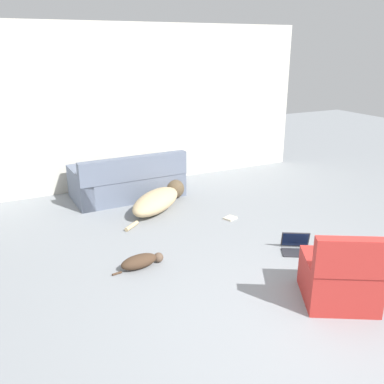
{
  "coord_description": "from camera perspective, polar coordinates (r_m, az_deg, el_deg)",
  "views": [
    {
      "loc": [
        -2.29,
        -2.18,
        2.34
      ],
      "look_at": [
        -0.11,
        2.18,
        0.66
      ],
      "focal_mm": 40.0,
      "sensor_mm": 36.0,
      "label": 1
    }
  ],
  "objects": [
    {
      "name": "wall_back",
      "position": [
        7.42,
        -8.5,
        11.14
      ],
      "size": [
        6.65,
        0.06,
        2.69
      ],
      "color": "beige",
      "rests_on": "ground_plane"
    },
    {
      "name": "dog",
      "position": [
        6.42,
        -4.43,
        -0.98
      ],
      "size": [
        1.36,
        1.16,
        0.3
      ],
      "rotation": [
        0.0,
        0.0,
        0.69
      ],
      "color": "tan",
      "rests_on": "ground_plane"
    },
    {
      "name": "ground_plane",
      "position": [
        3.93,
        16.75,
        -18.44
      ],
      "size": [
        20.0,
        20.0,
        0.0
      ],
      "primitive_type": "plane",
      "color": "gray"
    },
    {
      "name": "side_chair",
      "position": [
        4.35,
        19.14,
        -10.7
      ],
      "size": [
        0.89,
        0.89,
        0.77
      ],
      "rotation": [
        0.0,
        0.0,
        2.62
      ],
      "color": "#B72D28",
      "rests_on": "ground_plane"
    },
    {
      "name": "laptop_open",
      "position": [
        5.3,
        13.65,
        -6.88
      ],
      "size": [
        0.43,
        0.42,
        0.22
      ],
      "rotation": [
        0.0,
        0.0,
        -0.53
      ],
      "color": "#2D2D33",
      "rests_on": "ground_plane"
    },
    {
      "name": "couch",
      "position": [
        6.96,
        -8.57,
        1.32
      ],
      "size": [
        1.73,
        0.93,
        0.74
      ],
      "rotation": [
        0.0,
        0.0,
        3.16
      ],
      "color": "slate",
      "rests_on": "ground_plane"
    },
    {
      "name": "book_cream",
      "position": [
        6.1,
        5.12,
        -3.48
      ],
      "size": [
        0.21,
        0.19,
        0.02
      ],
      "rotation": [
        0.0,
        0.0,
        0.37
      ],
      "color": "beige",
      "rests_on": "ground_plane"
    },
    {
      "name": "cat",
      "position": [
        4.82,
        -6.82,
        -9.14
      ],
      "size": [
        0.63,
        0.24,
        0.15
      ],
      "rotation": [
        0.0,
        0.0,
        0.12
      ],
      "color": "#473323",
      "rests_on": "ground_plane"
    }
  ]
}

